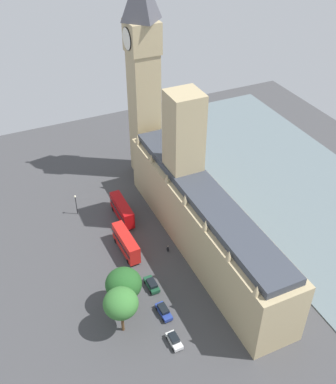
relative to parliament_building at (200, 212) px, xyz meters
The scene contains 14 objects.
ground_plane 9.45m from the parliament_building, 38.97° to the left, with size 142.79×142.79×0.00m, color #424244.
river_thames 34.46m from the parliament_building, behind, with size 42.33×128.51×0.25m, color slate.
parliament_building is the anchor object (origin of this frame).
clock_tower 37.73m from the parliament_building, 90.97° to the right, with size 7.58×7.58×53.96m.
double_decker_bus_midblock 21.20m from the parliament_building, 50.56° to the right, with size 2.70×10.51×4.75m.
double_decker_bus_kerbside 17.77m from the parliament_building, 15.39° to the right, with size 2.96×10.58×4.75m.
car_dark_green_leading 18.70m from the parliament_building, 27.24° to the left, with size 2.01×4.64×1.74m.
car_blue_under_trees 22.99m from the parliament_building, 43.90° to the left, with size 1.98×4.60×1.74m.
car_white_far_end 28.39m from the parliament_building, 52.84° to the left, with size 1.92×4.10×1.74m.
pedestrian_by_river_gate 11.28m from the parliament_building, ahead, with size 0.60×0.51×1.52m.
plane_tree_trailing 28.26m from the parliament_building, 32.18° to the left, with size 6.40×6.40×10.30m.
plane_tree_corner 23.90m from the parliament_building, 24.77° to the left, with size 7.01×7.01×9.36m.
street_lamp_near_tower 31.71m from the parliament_building, 44.27° to the right, with size 0.56×0.56×5.68m.
street_lamp_opposite_hall 24.33m from the parliament_building, 19.10° to the left, with size 0.56×0.56×6.08m.
Camera 1 is at (36.29, 65.13, 72.14)m, focal length 42.68 mm.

